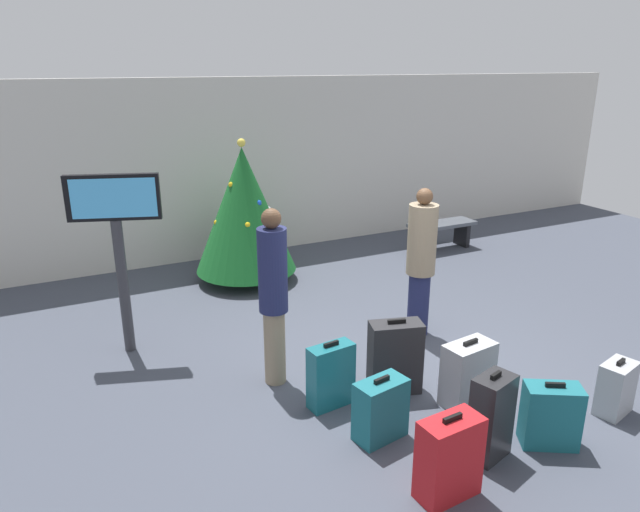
# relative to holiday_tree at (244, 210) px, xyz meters

# --- Properties ---
(ground_plane) EXTENTS (16.00, 16.00, 0.00)m
(ground_plane) POSITION_rel_holiday_tree_xyz_m (0.66, -3.32, -1.09)
(ground_plane) COLOR #424754
(back_wall) EXTENTS (16.00, 0.20, 2.92)m
(back_wall) POSITION_rel_holiday_tree_xyz_m (0.66, 1.35, 0.37)
(back_wall) COLOR beige
(back_wall) RESTS_ON ground_plane
(holiday_tree) EXTENTS (1.49, 1.49, 2.13)m
(holiday_tree) POSITION_rel_holiday_tree_xyz_m (0.00, 0.00, 0.00)
(holiday_tree) COLOR #4C3319
(holiday_tree) RESTS_ON ground_plane
(flight_info_kiosk) EXTENTS (0.95, 0.38, 2.03)m
(flight_info_kiosk) POSITION_rel_holiday_tree_xyz_m (-1.96, -1.52, 0.35)
(flight_info_kiosk) COLOR #333338
(flight_info_kiosk) RESTS_ON ground_plane
(waiting_bench) EXTENTS (1.22, 0.44, 0.48)m
(waiting_bench) POSITION_rel_holiday_tree_xyz_m (3.60, -0.06, -0.74)
(waiting_bench) COLOR #4C5159
(waiting_bench) RESTS_ON ground_plane
(traveller_0) EXTENTS (0.31, 0.31, 1.84)m
(traveller_0) POSITION_rel_holiday_tree_xyz_m (-0.73, -2.91, -0.10)
(traveller_0) COLOR gray
(traveller_0) RESTS_ON ground_plane
(traveller_1) EXTENTS (0.40, 0.40, 1.80)m
(traveller_1) POSITION_rel_holiday_tree_xyz_m (1.24, -2.64, -0.14)
(traveller_1) COLOR #1E234C
(traveller_1) RESTS_ON ground_plane
(suitcase_0) EXTENTS (0.56, 0.39, 0.78)m
(suitcase_0) POSITION_rel_holiday_tree_xyz_m (0.27, -3.61, -0.72)
(suitcase_0) COLOR #232326
(suitcase_0) RESTS_ON ground_plane
(suitcase_1) EXTENTS (0.49, 0.33, 0.59)m
(suitcase_1) POSITION_rel_holiday_tree_xyz_m (-0.26, -4.19, -0.81)
(suitcase_1) COLOR #19606B
(suitcase_1) RESTS_ON ground_plane
(suitcase_2) EXTENTS (0.41, 0.31, 0.55)m
(suitcase_2) POSITION_rel_holiday_tree_xyz_m (1.90, -4.85, -0.83)
(suitcase_2) COLOR #9EA0A5
(suitcase_2) RESTS_ON ground_plane
(suitcase_3) EXTENTS (0.52, 0.33, 0.67)m
(suitcase_3) POSITION_rel_holiday_tree_xyz_m (0.77, -4.10, -0.78)
(suitcase_3) COLOR #9EA0A5
(suitcase_3) RESTS_ON ground_plane
(suitcase_4) EXTENTS (0.40, 0.32, 0.78)m
(suitcase_4) POSITION_rel_holiday_tree_xyz_m (0.41, -4.81, -0.72)
(suitcase_4) COLOR #232326
(suitcase_4) RESTS_ON ground_plane
(suitcase_5) EXTENTS (0.50, 0.29, 0.70)m
(suitcase_5) POSITION_rel_holiday_tree_xyz_m (-0.19, -5.03, -0.76)
(suitcase_5) COLOR #B2191E
(suitcase_5) RESTS_ON ground_plane
(suitcase_6) EXTENTS (0.53, 0.45, 0.60)m
(suitcase_6) POSITION_rel_holiday_tree_xyz_m (0.98, -4.92, -0.81)
(suitcase_6) COLOR #19606B
(suitcase_6) RESTS_ON ground_plane
(suitcase_7) EXTENTS (0.46, 0.24, 0.67)m
(suitcase_7) POSITION_rel_holiday_tree_xyz_m (-0.42, -3.56, -0.77)
(suitcase_7) COLOR #19606B
(suitcase_7) RESTS_ON ground_plane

